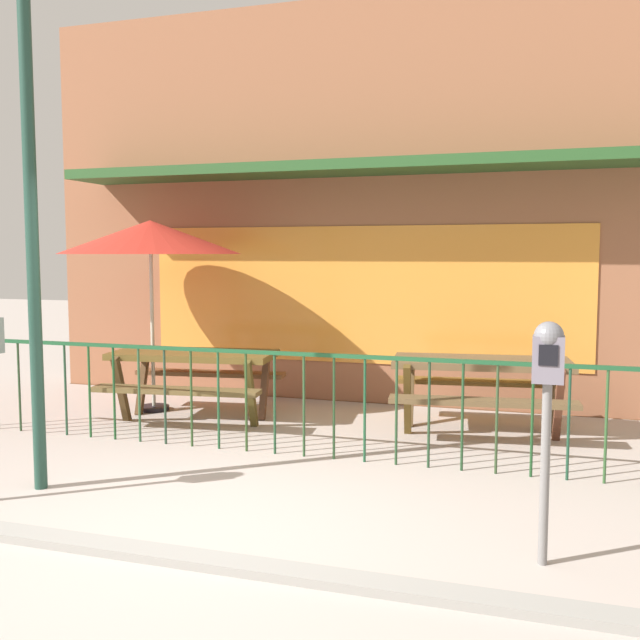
# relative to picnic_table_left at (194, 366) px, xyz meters

# --- Properties ---
(ground) EXTENTS (40.00, 40.00, 0.00)m
(ground) POSITION_rel_picnic_table_left_xyz_m (1.50, -2.98, -0.61)
(ground) COLOR #AFA39A
(pub_storefront) EXTENTS (8.54, 1.36, 4.96)m
(pub_storefront) POSITION_rel_picnic_table_left_xyz_m (1.50, 1.74, 1.87)
(pub_storefront) COLOR brown
(pub_storefront) RESTS_ON ground
(patio_fence_front) EXTENTS (7.20, 0.04, 0.97)m
(patio_fence_front) POSITION_rel_picnic_table_left_xyz_m (1.50, -1.00, 0.05)
(patio_fence_front) COLOR #1B4E2B
(patio_fence_front) RESTS_ON ground
(picnic_table_left) EXTENTS (1.96, 1.57, 0.79)m
(picnic_table_left) POSITION_rel_picnic_table_left_xyz_m (0.00, 0.00, 0.00)
(picnic_table_left) COLOR brown
(picnic_table_left) RESTS_ON ground
(picnic_table_right) EXTENTS (1.96, 1.58, 0.79)m
(picnic_table_right) POSITION_rel_picnic_table_left_xyz_m (3.11, 0.38, 0.00)
(picnic_table_right) COLOR brown
(picnic_table_right) RESTS_ON ground
(patio_umbrella) EXTENTS (2.12, 2.12, 2.25)m
(patio_umbrella) POSITION_rel_picnic_table_left_xyz_m (-0.71, 0.32, 1.43)
(patio_umbrella) COLOR black
(patio_umbrella) RESTS_ON ground
(parking_meter_far) EXTENTS (0.18, 0.17, 1.47)m
(parking_meter_far) POSITION_rel_picnic_table_left_xyz_m (3.76, -2.75, 0.52)
(parking_meter_far) COLOR slate
(parking_meter_far) RESTS_ON ground
(street_lamp) EXTENTS (0.28, 0.28, 4.24)m
(street_lamp) POSITION_rel_picnic_table_left_xyz_m (-0.06, -2.49, 2.13)
(street_lamp) COLOR #214236
(street_lamp) RESTS_ON ground
(curb_edge) EXTENTS (11.96, 0.20, 0.11)m
(curb_edge) POSITION_rel_picnic_table_left_xyz_m (1.50, -3.39, -0.61)
(curb_edge) COLOR gray
(curb_edge) RESTS_ON ground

